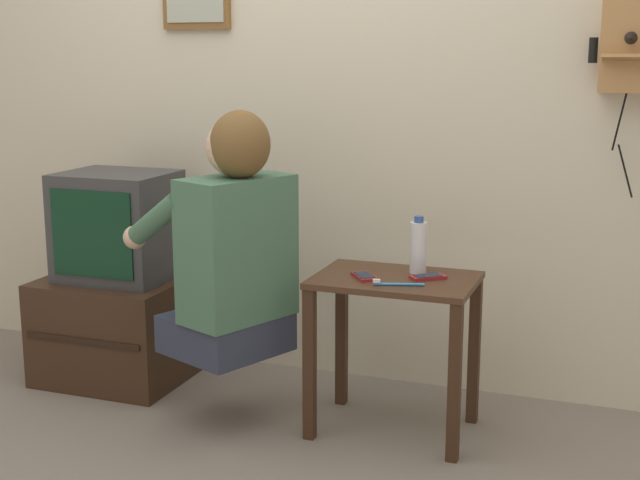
{
  "coord_description": "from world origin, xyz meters",
  "views": [
    {
      "loc": [
        1.29,
        -2.29,
        1.37
      ],
      "look_at": [
        0.2,
        0.63,
        0.71
      ],
      "focal_mm": 50.0,
      "sensor_mm": 36.0,
      "label": 1
    }
  ],
  "objects_px": {
    "toothbrush": "(395,284)",
    "water_bottle": "(418,247)",
    "wall_phone_antique": "(631,43)",
    "cell_phone_spare": "(428,277)",
    "person": "(232,244)",
    "television": "(118,226)",
    "cell_phone_held": "(364,276)"
  },
  "relations": [
    {
      "from": "wall_phone_antique",
      "to": "toothbrush",
      "type": "height_order",
      "value": "wall_phone_antique"
    },
    {
      "from": "cell_phone_held",
      "to": "cell_phone_spare",
      "type": "relative_size",
      "value": 1.01
    },
    {
      "from": "wall_phone_antique",
      "to": "person",
      "type": "bearing_deg",
      "value": -155.0
    },
    {
      "from": "person",
      "to": "cell_phone_spare",
      "type": "distance_m",
      "value": 0.71
    },
    {
      "from": "person",
      "to": "toothbrush",
      "type": "distance_m",
      "value": 0.6
    },
    {
      "from": "television",
      "to": "cell_phone_spare",
      "type": "xyz_separation_m",
      "value": [
        1.34,
        -0.1,
        -0.07
      ]
    },
    {
      "from": "television",
      "to": "water_bottle",
      "type": "bearing_deg",
      "value": -1.56
    },
    {
      "from": "toothbrush",
      "to": "water_bottle",
      "type": "bearing_deg",
      "value": -25.84
    },
    {
      "from": "television",
      "to": "cell_phone_held",
      "type": "distance_m",
      "value": 1.14
    },
    {
      "from": "person",
      "to": "water_bottle",
      "type": "height_order",
      "value": "person"
    },
    {
      "from": "cell_phone_held",
      "to": "toothbrush",
      "type": "bearing_deg",
      "value": -63.17
    },
    {
      "from": "television",
      "to": "cell_phone_held",
      "type": "bearing_deg",
      "value": -8.84
    },
    {
      "from": "person",
      "to": "cell_phone_held",
      "type": "height_order",
      "value": "person"
    },
    {
      "from": "person",
      "to": "water_bottle",
      "type": "distance_m",
      "value": 0.67
    },
    {
      "from": "cell_phone_spare",
      "to": "water_bottle",
      "type": "relative_size",
      "value": 0.64
    },
    {
      "from": "cell_phone_held",
      "to": "toothbrush",
      "type": "xyz_separation_m",
      "value": [
        0.13,
        -0.06,
        0.0
      ]
    },
    {
      "from": "television",
      "to": "water_bottle",
      "type": "xyz_separation_m",
      "value": [
        1.28,
        -0.03,
        0.02
      ]
    },
    {
      "from": "wall_phone_antique",
      "to": "television",
      "type": "bearing_deg",
      "value": -171.0
    },
    {
      "from": "person",
      "to": "water_bottle",
      "type": "xyz_separation_m",
      "value": [
        0.62,
        0.26,
        -0.02
      ]
    },
    {
      "from": "water_bottle",
      "to": "person",
      "type": "bearing_deg",
      "value": -157.53
    },
    {
      "from": "television",
      "to": "cell_phone_held",
      "type": "height_order",
      "value": "television"
    },
    {
      "from": "cell_phone_held",
      "to": "toothbrush",
      "type": "height_order",
      "value": "toothbrush"
    },
    {
      "from": "cell_phone_spare",
      "to": "toothbrush",
      "type": "distance_m",
      "value": 0.16
    },
    {
      "from": "person",
      "to": "television",
      "type": "relative_size",
      "value": 1.99
    },
    {
      "from": "person",
      "to": "toothbrush",
      "type": "xyz_separation_m",
      "value": [
        0.59,
        0.05,
        -0.11
      ]
    },
    {
      "from": "water_bottle",
      "to": "toothbrush",
      "type": "bearing_deg",
      "value": -98.13
    },
    {
      "from": "water_bottle",
      "to": "wall_phone_antique",
      "type": "bearing_deg",
      "value": 27.27
    },
    {
      "from": "wall_phone_antique",
      "to": "cell_phone_spare",
      "type": "relative_size",
      "value": 5.64
    },
    {
      "from": "cell_phone_held",
      "to": "water_bottle",
      "type": "bearing_deg",
      "value": 4.48
    },
    {
      "from": "television",
      "to": "wall_phone_antique",
      "type": "relative_size",
      "value": 0.59
    },
    {
      "from": "wall_phone_antique",
      "to": "cell_phone_held",
      "type": "relative_size",
      "value": 5.6
    },
    {
      "from": "person",
      "to": "cell_phone_spare",
      "type": "xyz_separation_m",
      "value": [
        0.67,
        0.19,
        -0.11
      ]
    }
  ]
}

